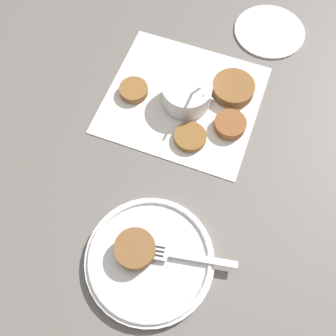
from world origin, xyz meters
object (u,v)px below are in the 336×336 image
Objects in this scene: serving_plate at (150,260)px; extra_saucer at (270,31)px; fork at (169,253)px; fritter_on_plate at (135,249)px; sauce_bowl at (187,95)px.

serving_plate is 0.58m from extra_saucer.
fritter_on_plate is at bearing -158.72° from fork.
fork is at bearing -69.85° from sauce_bowl.
fork reaches higher than serving_plate.
sauce_bowl is 1.57× the size of fritter_on_plate.
fork reaches higher than extra_saucer.
fritter_on_plate is at bearing -92.99° from extra_saucer.
serving_plate is at bearing -2.65° from fritter_on_plate.
fork is at bearing 40.10° from serving_plate.
sauce_bowl is at bearing 100.05° from fritter_on_plate.
fritter_on_plate is at bearing 177.35° from serving_plate.
sauce_bowl reaches higher than serving_plate.
serving_plate reaches higher than extra_saucer.
fritter_on_plate is 0.37× the size of fork.
fritter_on_plate is 0.06m from fork.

